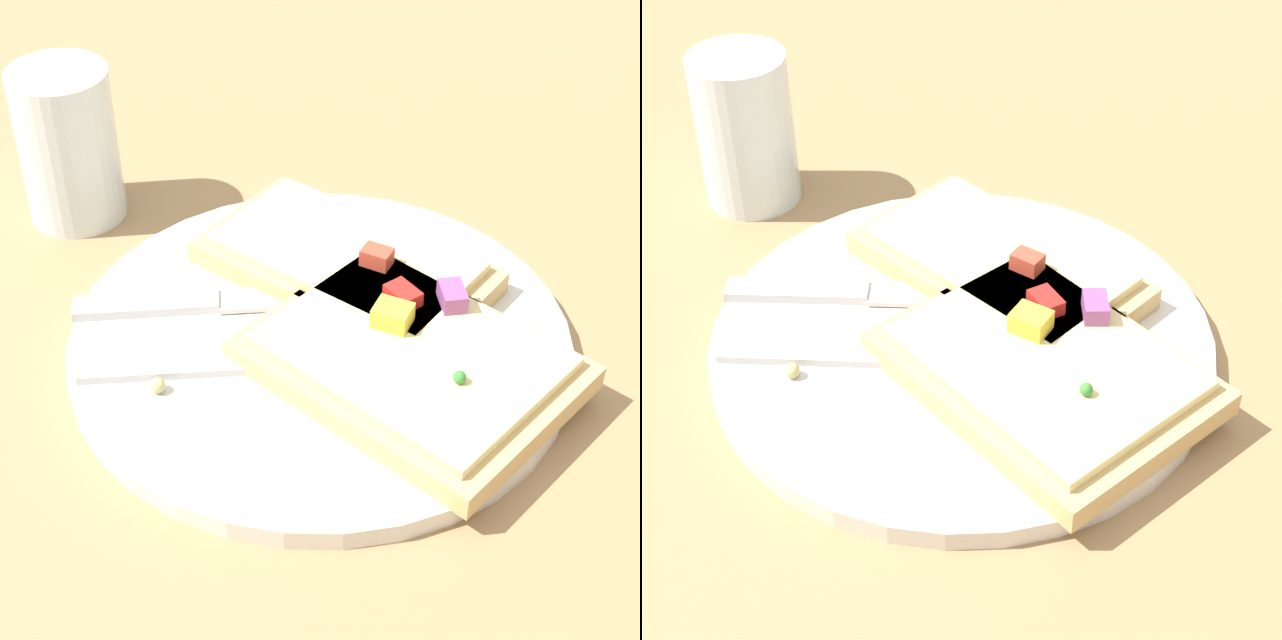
{
  "view_description": "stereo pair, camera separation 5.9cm",
  "coord_description": "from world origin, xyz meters",
  "views": [
    {
      "loc": [
        0.34,
        0.29,
        0.4
      ],
      "look_at": [
        0.0,
        0.0,
        0.02
      ],
      "focal_mm": 60.0,
      "sensor_mm": 36.0,
      "label": 1
    },
    {
      "loc": [
        0.3,
        0.33,
        0.4
      ],
      "look_at": [
        0.0,
        0.0,
        0.02
      ],
      "focal_mm": 60.0,
      "sensor_mm": 36.0,
      "label": 2
    }
  ],
  "objects": [
    {
      "name": "ground_plane",
      "position": [
        0.0,
        0.0,
        0.0
      ],
      "size": [
        4.0,
        4.0,
        0.0
      ],
      "primitive_type": "plane",
      "color": "#9E7A51"
    },
    {
      "name": "drinking_glass",
      "position": [
        -0.0,
        -0.21,
        0.05
      ],
      "size": [
        0.06,
        0.06,
        0.1
      ],
      "color": "silver",
      "rests_on": "ground"
    },
    {
      "name": "fork",
      "position": [
        0.02,
        0.01,
        0.01
      ],
      "size": [
        0.17,
        0.17,
        0.01
      ],
      "rotation": [
        0.0,
        0.0,
        8.65
      ],
      "color": "silver",
      "rests_on": "plate"
    },
    {
      "name": "knife",
      "position": [
        0.01,
        -0.05,
        0.01
      ],
      "size": [
        0.17,
        0.16,
        0.01
      ],
      "rotation": [
        0.0,
        0.0,
        8.66
      ],
      "color": "silver",
      "rests_on": "plate"
    },
    {
      "name": "crumb_scatter",
      "position": [
        0.03,
        -0.02,
        0.02
      ],
      "size": [
        0.12,
        0.05,
        0.01
      ],
      "color": "tan",
      "rests_on": "plate"
    },
    {
      "name": "pizza_slice_corner",
      "position": [
        -0.05,
        -0.02,
        0.02
      ],
      "size": [
        0.1,
        0.17,
        0.03
      ],
      "rotation": [
        0.0,
        0.0,
        1.64
      ],
      "color": "tan",
      "rests_on": "plate"
    },
    {
      "name": "pizza_slice_main",
      "position": [
        -0.01,
        0.06,
        0.02
      ],
      "size": [
        0.12,
        0.17,
        0.03
      ],
      "rotation": [
        0.0,
        0.0,
        1.54
      ],
      "color": "tan",
      "rests_on": "plate"
    },
    {
      "name": "plate",
      "position": [
        0.0,
        0.0,
        0.01
      ],
      "size": [
        0.28,
        0.28,
        0.01
      ],
      "color": "silver",
      "rests_on": "ground"
    }
  ]
}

